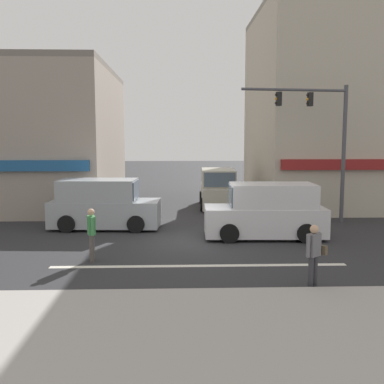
# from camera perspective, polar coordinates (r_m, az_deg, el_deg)

# --- Properties ---
(ground_plane) EXTENTS (120.00, 120.00, 0.00)m
(ground_plane) POSITION_cam_1_polar(r_m,az_deg,el_deg) (17.17, 0.32, -6.11)
(ground_plane) COLOR #2B2B2D
(lane_marking_stripe) EXTENTS (9.00, 0.24, 0.01)m
(lane_marking_stripe) POSITION_cam_1_polar(r_m,az_deg,el_deg) (13.79, 0.91, -9.35)
(lane_marking_stripe) COLOR silver
(lane_marking_stripe) RESTS_ON ground
(sidewalk_curb) EXTENTS (40.00, 5.00, 0.16)m
(sidewalk_curb) POSITION_cam_1_polar(r_m,az_deg,el_deg) (9.07, 2.58, -17.71)
(sidewalk_curb) COLOR #9E9993
(sidewalk_curb) RESTS_ON ground
(building_left_block) EXTENTS (12.83, 11.55, 7.79)m
(building_left_block) POSITION_cam_1_polar(r_m,az_deg,el_deg) (28.35, -23.00, 6.39)
(building_left_block) COLOR gray
(building_left_block) RESTS_ON ground
(building_right_corner) EXTENTS (12.06, 9.90, 11.16)m
(building_right_corner) POSITION_cam_1_polar(r_m,az_deg,el_deg) (28.25, 20.60, 9.92)
(building_right_corner) COLOR #B7AD99
(building_right_corner) RESTS_ON ground
(utility_pole_near_left) EXTENTS (1.40, 0.22, 7.53)m
(utility_pole_near_left) POSITION_cam_1_polar(r_m,az_deg,el_deg) (23.65, -19.60, 6.61)
(utility_pole_near_left) COLOR brown
(utility_pole_near_left) RESTS_ON ground
(utility_pole_far_right) EXTENTS (1.40, 0.22, 7.48)m
(utility_pole_far_right) POSITION_cam_1_polar(r_m,az_deg,el_deg) (26.39, 15.86, 6.67)
(utility_pole_far_right) COLOR brown
(utility_pole_far_right) RESTS_ON ground
(traffic_light_mast) EXTENTS (4.86, 0.73, 6.20)m
(traffic_light_mast) POSITION_cam_1_polar(r_m,az_deg,el_deg) (21.05, 16.43, 7.46)
(traffic_light_mast) COLOR #47474C
(traffic_light_mast) RESTS_ON ground
(van_waiting_far) EXTENTS (4.70, 2.24, 2.11)m
(van_waiting_far) POSITION_cam_1_polar(r_m,az_deg,el_deg) (19.55, -11.20, -1.65)
(van_waiting_far) COLOR #999EA3
(van_waiting_far) RESTS_ON ground
(van_crossing_rightbound) EXTENTS (4.66, 2.16, 2.11)m
(van_crossing_rightbound) POSITION_cam_1_polar(r_m,az_deg,el_deg) (17.63, 9.48, -2.53)
(van_crossing_rightbound) COLOR silver
(van_crossing_rightbound) RESTS_ON ground
(van_crossing_center) EXTENTS (2.17, 4.66, 2.11)m
(van_crossing_center) POSITION_cam_1_polar(r_m,az_deg,el_deg) (25.26, 3.33, 0.37)
(van_crossing_center) COLOR #B7B29E
(van_crossing_center) RESTS_ON ground
(pedestrian_foreground_with_bag) EXTENTS (0.63, 0.52, 1.67)m
(pedestrian_foreground_with_bag) POSITION_cam_1_polar(r_m,az_deg,el_deg) (11.97, 15.25, -7.40)
(pedestrian_foreground_with_bag) COLOR #333338
(pedestrian_foreground_with_bag) RESTS_ON ground
(pedestrian_mid_crossing) EXTENTS (0.32, 0.55, 1.67)m
(pedestrian_mid_crossing) POSITION_cam_1_polar(r_m,az_deg,el_deg) (14.43, -12.65, -4.91)
(pedestrian_mid_crossing) COLOR #4C4742
(pedestrian_mid_crossing) RESTS_ON ground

